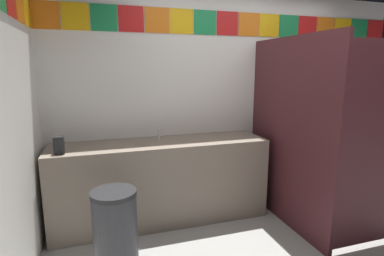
% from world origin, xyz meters
% --- Properties ---
extents(wall_back, '(4.36, 0.09, 2.51)m').
position_xyz_m(wall_back, '(-0.00, 1.47, 1.26)').
color(wall_back, white).
rests_on(wall_back, ground_plane).
extents(vanity_counter, '(2.27, 0.57, 0.88)m').
position_xyz_m(vanity_counter, '(-1.00, 1.14, 0.44)').
color(vanity_counter, gray).
rests_on(vanity_counter, ground_plane).
extents(faucet_center, '(0.04, 0.10, 0.14)m').
position_xyz_m(faucet_center, '(-1.00, 1.23, 0.93)').
color(faucet_center, silver).
rests_on(faucet_center, vanity_counter).
extents(soap_dispenser, '(0.09, 0.09, 0.16)m').
position_xyz_m(soap_dispenser, '(-1.97, 0.98, 0.96)').
color(soap_dispenser, black).
rests_on(soap_dispenser, vanity_counter).
extents(stall_divider, '(0.92, 1.44, 1.96)m').
position_xyz_m(stall_divider, '(0.43, 0.46, 0.98)').
color(stall_divider, '#471E23').
rests_on(stall_divider, ground_plane).
extents(toilet, '(0.39, 0.49, 0.74)m').
position_xyz_m(toilet, '(0.73, 0.93, 0.30)').
color(toilet, white).
rests_on(toilet, ground_plane).
extents(trash_bin, '(0.36, 0.36, 0.69)m').
position_xyz_m(trash_bin, '(-1.53, 0.41, 0.35)').
color(trash_bin, '#333338').
rests_on(trash_bin, ground_plane).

